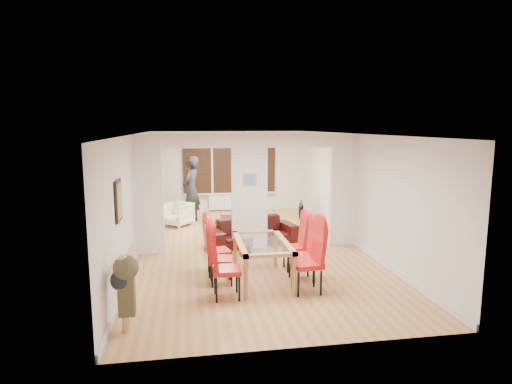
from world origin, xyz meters
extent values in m
cube|color=tan|center=(0.00, 0.00, 0.00)|extent=(5.00, 9.00, 0.01)
cube|color=white|center=(0.00, 0.00, 1.30)|extent=(5.00, 0.18, 2.60)
cube|color=black|center=(0.00, 4.44, 1.50)|extent=(3.00, 0.08, 1.80)
cube|color=white|center=(0.00, 4.40, 0.30)|extent=(1.40, 0.08, 0.50)
sphere|color=orange|center=(0.30, 3.30, 2.15)|extent=(0.36, 0.36, 0.36)
cube|color=gray|center=(-2.47, -2.40, 1.60)|extent=(0.04, 0.52, 0.67)
cube|color=#4C8CD8|center=(0.00, -0.10, 1.60)|extent=(0.30, 0.03, 0.25)
imported|color=black|center=(0.13, 0.34, 0.31)|extent=(2.23, 1.30, 0.61)
imported|color=white|center=(-1.67, 2.53, 0.33)|extent=(0.99, 0.99, 0.65)
imported|color=black|center=(-1.27, 2.91, 0.96)|extent=(0.83, 0.71, 1.93)
imported|color=black|center=(1.91, 2.82, 0.25)|extent=(0.88, 0.30, 0.50)
cylinder|color=#143F19|center=(0.25, 2.65, 0.34)|extent=(0.07, 0.07, 0.27)
imported|color=#372012|center=(0.01, 2.49, 0.23)|extent=(0.20, 0.20, 0.05)
camera|label=1|loc=(-1.38, -9.40, 2.80)|focal=30.00mm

